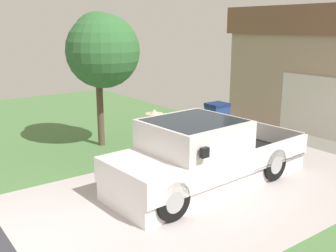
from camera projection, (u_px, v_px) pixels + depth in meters
name	position (u px, v px, depth m)	size (l,w,h in m)	color
pickup_truck	(198.00, 157.00, 9.02)	(2.26, 5.26, 1.64)	white
person_with_hat	(154.00, 137.00, 9.95)	(0.47, 0.46, 1.64)	brown
handbag	(151.00, 168.00, 9.98)	(0.35, 0.15, 0.45)	#232328
front_yard_tree	(101.00, 48.00, 11.54)	(2.36, 2.16, 4.07)	brown
wheeled_trash_bin	(217.00, 118.00, 13.50)	(0.60, 0.72, 1.09)	navy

